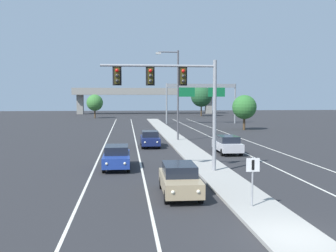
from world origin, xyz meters
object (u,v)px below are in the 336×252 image
car_oncoming_navy (150,139)px  tree_far_right_a (201,96)px  tree_far_left_b (95,103)px  car_oncoming_blue (117,157)px  highway_sign_gantry (201,91)px  tree_far_right_b (244,107)px  median_sign_post (253,174)px  overhead_signal_mast (176,89)px  street_lamp_median (176,90)px  car_oncoming_tan (180,179)px  car_receding_silver (227,144)px

car_oncoming_navy → tree_far_right_a: bearing=74.2°
tree_far_left_b → tree_far_right_a: tree_far_right_a is taller
car_oncoming_blue → highway_sign_gantry: highway_sign_gantry is taller
tree_far_right_b → car_oncoming_navy: bearing=-129.9°
car_oncoming_blue → highway_sign_gantry: 46.69m
median_sign_post → highway_sign_gantry: bearing=81.2°
overhead_signal_mast → street_lamp_median: (2.40, 18.32, 0.32)m
median_sign_post → car_oncoming_tan: bearing=134.9°
car_oncoming_tan → car_oncoming_blue: bearing=113.3°
median_sign_post → car_oncoming_navy: bearing=98.2°
car_oncoming_blue → car_oncoming_navy: 11.81m
car_oncoming_navy → tree_far_right_b: 24.26m
overhead_signal_mast → tree_far_left_b: bearing=98.9°
tree_far_right_b → median_sign_post: bearing=-106.9°
street_lamp_median → tree_far_right_b: (12.25, 13.87, -2.34)m
tree_far_right_b → car_oncoming_tan: bearing=-111.9°
overhead_signal_mast → street_lamp_median: bearing=82.5°
car_receding_silver → tree_far_left_b: size_ratio=0.80×
median_sign_post → highway_sign_gantry: 55.47m
car_oncoming_navy → overhead_signal_mast: bearing=-86.6°
car_oncoming_blue → tree_far_left_b: size_ratio=0.80×
overhead_signal_mast → car_oncoming_blue: (-3.85, 2.28, -4.65)m
tree_far_right_a → tree_far_right_b: bearing=-92.3°
car_oncoming_navy → tree_far_right_b: tree_far_right_b is taller
median_sign_post → overhead_signal_mast: bearing=105.7°
car_receding_silver → tree_far_right_b: size_ratio=0.85×
street_lamp_median → tree_far_left_b: bearing=104.7°
median_sign_post → car_oncoming_tan: (-2.84, 2.85, -0.77)m
street_lamp_median → car_oncoming_blue: street_lamp_median is taller
highway_sign_gantry → tree_far_right_a: 28.92m
car_receding_silver → car_oncoming_blue: bearing=-147.3°
overhead_signal_mast → car_receding_silver: overhead_signal_mast is taller
tree_far_right_a → car_oncoming_blue: bearing=-105.6°
car_oncoming_navy → tree_far_right_a: 63.48m
car_oncoming_navy → highway_sign_gantry: 35.01m
car_receding_silver → tree_far_right_b: (8.96, 23.79, 2.63)m
tree_far_right_b → tree_far_right_a: (1.73, 42.46, 1.70)m
car_oncoming_tan → tree_far_right_a: bearing=78.1°
car_oncoming_blue → tree_far_right_b: bearing=58.3°
car_oncoming_tan → tree_far_right_b: 40.69m
tree_far_right_b → tree_far_right_a: bearing=87.7°
car_oncoming_tan → tree_far_right_b: tree_far_right_b is taller
median_sign_post → car_receding_silver: 17.08m
car_receding_silver → median_sign_post: bearing=-101.3°
highway_sign_gantry → tree_far_left_b: highway_sign_gantry is taller
car_oncoming_tan → car_oncoming_navy: size_ratio=1.00×
highway_sign_gantry → car_oncoming_navy: bearing=-109.6°
median_sign_post → car_oncoming_tan: size_ratio=0.49×
overhead_signal_mast → car_oncoming_blue: 6.45m
tree_far_right_b → tree_far_left_b: (-25.19, 35.46, 0.21)m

